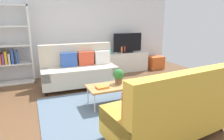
{
  "coord_description": "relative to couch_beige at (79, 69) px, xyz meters",
  "views": [
    {
      "loc": [
        -1.43,
        -3.38,
        1.76
      ],
      "look_at": [
        0.19,
        0.49,
        0.65
      ],
      "focal_mm": 31.65,
      "sensor_mm": 36.0,
      "label": 1
    }
  ],
  "objects": [
    {
      "name": "bottle_1",
      "position": [
        1.75,
        0.85,
        0.3
      ],
      "size": [
        0.05,
        0.05,
        0.23
      ],
      "primitive_type": "cylinder",
      "color": "red",
      "rests_on": "tv_console"
    },
    {
      "name": "coffee_table",
      "position": [
        0.39,
        -1.42,
        -0.06
      ],
      "size": [
        1.1,
        0.56,
        0.42
      ],
      "color": "#B7844C",
      "rests_on": "ground_plane"
    },
    {
      "name": "bottle_0",
      "position": [
        1.64,
        0.85,
        0.29
      ],
      "size": [
        0.06,
        0.06,
        0.21
      ],
      "primitive_type": "cylinder",
      "color": "orange",
      "rests_on": "tv_console"
    },
    {
      "name": "ground_plane",
      "position": [
        0.29,
        -1.57,
        -0.45
      ],
      "size": [
        7.68,
        7.68,
        0.0
      ],
      "primitive_type": "plane",
      "color": "brown"
    },
    {
      "name": "couch_green",
      "position": [
        0.68,
        -2.85,
        -0.01
      ],
      "size": [
        1.98,
        1.04,
        1.1
      ],
      "rotation": [
        0.0,
        0.0,
        0.11
      ],
      "color": "gold",
      "rests_on": "ground_plane"
    },
    {
      "name": "vase_1",
      "position": [
        1.45,
        0.94,
        0.25
      ],
      "size": [
        0.13,
        0.13,
        0.12
      ],
      "primitive_type": "cylinder",
      "color": "silver",
      "rests_on": "tv_console"
    },
    {
      "name": "vase_0",
      "position": [
        1.28,
        0.94,
        0.26
      ],
      "size": [
        0.1,
        0.1,
        0.14
      ],
      "primitive_type": "cylinder",
      "color": "#33B29E",
      "rests_on": "tv_console"
    },
    {
      "name": "potted_plant",
      "position": [
        0.52,
        -1.35,
        0.15
      ],
      "size": [
        0.23,
        0.23,
        0.32
      ],
      "color": "brown",
      "rests_on": "coffee_table"
    },
    {
      "name": "tv_console",
      "position": [
        1.86,
        0.89,
        -0.13
      ],
      "size": [
        1.4,
        0.44,
        0.64
      ],
      "primitive_type": "cube",
      "color": "silver",
      "rests_on": "ground_plane"
    },
    {
      "name": "tv",
      "position": [
        1.86,
        0.87,
        0.5
      ],
      "size": [
        1.0,
        0.2,
        0.64
      ],
      "color": "black",
      "rests_on": "tv_console"
    },
    {
      "name": "bookshelf",
      "position": [
        -1.67,
        0.91,
        0.52
      ],
      "size": [
        1.1,
        0.36,
        2.1
      ],
      "color": "white",
      "rests_on": "ground_plane"
    },
    {
      "name": "couch_beige",
      "position": [
        0.0,
        0.0,
        0.0
      ],
      "size": [
        1.92,
        0.89,
        1.1
      ],
      "rotation": [
        0.0,
        0.0,
        3.12
      ],
      "color": "beige",
      "rests_on": "ground_plane"
    },
    {
      "name": "table_book_0",
      "position": [
        0.1,
        -1.48,
        -0.01
      ],
      "size": [
        0.25,
        0.2,
        0.04
      ],
      "primitive_type": "cube",
      "rotation": [
        0.0,
        0.0,
        0.08
      ],
      "color": "orange",
      "rests_on": "coffee_table"
    },
    {
      "name": "storage_trunk",
      "position": [
        2.96,
        0.79,
        -0.23
      ],
      "size": [
        0.52,
        0.4,
        0.44
      ],
      "primitive_type": "cube",
      "color": "orange",
      "rests_on": "ground_plane"
    },
    {
      "name": "wall_far",
      "position": [
        0.29,
        1.23,
        1.0
      ],
      "size": [
        6.4,
        0.12,
        2.9
      ],
      "primitive_type": "cube",
      "color": "silver",
      "rests_on": "ground_plane"
    },
    {
      "name": "area_rug",
      "position": [
        0.34,
        -1.62,
        -0.45
      ],
      "size": [
        2.9,
        2.2,
        0.01
      ],
      "primitive_type": "cube",
      "color": "slate",
      "rests_on": "ground_plane"
    }
  ]
}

